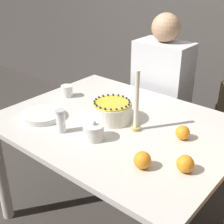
{
  "coord_description": "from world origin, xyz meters",
  "views": [
    {
      "loc": [
        0.96,
        -1.2,
        1.56
      ],
      "look_at": [
        -0.04,
        -0.0,
        0.78
      ],
      "focal_mm": 50.0,
      "sensor_mm": 36.0,
      "label": 1
    }
  ],
  "objects_px": {
    "cake": "(112,111)",
    "sugar_bowl": "(94,132)",
    "sugar_shaker": "(61,121)",
    "candle": "(136,106)",
    "person_man_blue_shirt": "(160,106)"
  },
  "relations": [
    {
      "from": "cake",
      "to": "person_man_blue_shirt",
      "type": "relative_size",
      "value": 0.18
    },
    {
      "from": "sugar_shaker",
      "to": "sugar_bowl",
      "type": "bearing_deg",
      "value": 17.92
    },
    {
      "from": "cake",
      "to": "sugar_bowl",
      "type": "height_order",
      "value": "cake"
    },
    {
      "from": "cake",
      "to": "sugar_bowl",
      "type": "xyz_separation_m",
      "value": [
        0.06,
        -0.22,
        -0.01
      ]
    },
    {
      "from": "sugar_bowl",
      "to": "sugar_shaker",
      "type": "relative_size",
      "value": 0.85
    },
    {
      "from": "sugar_shaker",
      "to": "person_man_blue_shirt",
      "type": "xyz_separation_m",
      "value": [
        0.01,
        0.97,
        -0.26
      ]
    },
    {
      "from": "sugar_shaker",
      "to": "person_man_blue_shirt",
      "type": "distance_m",
      "value": 1.01
    },
    {
      "from": "cake",
      "to": "person_man_blue_shirt",
      "type": "distance_m",
      "value": 0.75
    },
    {
      "from": "cake",
      "to": "sugar_bowl",
      "type": "distance_m",
      "value": 0.22
    },
    {
      "from": "cake",
      "to": "sugar_bowl",
      "type": "bearing_deg",
      "value": -74.21
    },
    {
      "from": "sugar_shaker",
      "to": "person_man_blue_shirt",
      "type": "relative_size",
      "value": 0.1
    },
    {
      "from": "person_man_blue_shirt",
      "to": "cake",
      "type": "bearing_deg",
      "value": 98.41
    },
    {
      "from": "sugar_bowl",
      "to": "person_man_blue_shirt",
      "type": "relative_size",
      "value": 0.09
    },
    {
      "from": "candle",
      "to": "person_man_blue_shirt",
      "type": "bearing_deg",
      "value": 111.09
    },
    {
      "from": "cake",
      "to": "candle",
      "type": "relative_size",
      "value": 0.67
    }
  ]
}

